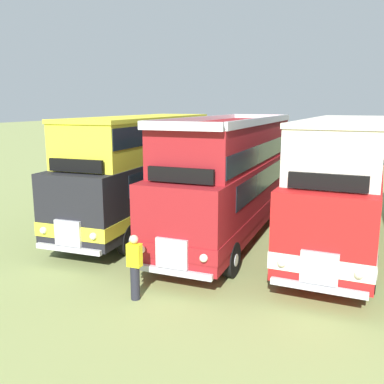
{
  "coord_description": "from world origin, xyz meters",
  "views": [
    {
      "loc": [
        -5.41,
        -15.31,
        4.94
      ],
      "look_at": [
        -11.28,
        -0.25,
        1.63
      ],
      "focal_mm": 39.9,
      "sensor_mm": 36.0,
      "label": 1
    }
  ],
  "objects_px": {
    "bus_first_in_row": "(143,166)",
    "marshal_person": "(135,267)",
    "bus_third_in_row": "(342,178)",
    "bus_second_in_row": "(231,176)"
  },
  "relations": [
    {
      "from": "bus_third_in_row",
      "to": "bus_first_in_row",
      "type": "bearing_deg",
      "value": 178.47
    },
    {
      "from": "bus_first_in_row",
      "to": "bus_third_in_row",
      "type": "bearing_deg",
      "value": -1.53
    },
    {
      "from": "bus_second_in_row",
      "to": "marshal_person",
      "type": "distance_m",
      "value": 6.25
    },
    {
      "from": "bus_third_in_row",
      "to": "marshal_person",
      "type": "height_order",
      "value": "bus_third_in_row"
    },
    {
      "from": "bus_first_in_row",
      "to": "bus_third_in_row",
      "type": "distance_m",
      "value": 7.79
    },
    {
      "from": "bus_first_in_row",
      "to": "marshal_person",
      "type": "bearing_deg",
      "value": -64.18
    },
    {
      "from": "bus_first_in_row",
      "to": "marshal_person",
      "type": "relative_size",
      "value": 5.99
    },
    {
      "from": "bus_third_in_row",
      "to": "marshal_person",
      "type": "relative_size",
      "value": 5.95
    },
    {
      "from": "bus_second_in_row",
      "to": "bus_third_in_row",
      "type": "relative_size",
      "value": 1.02
    },
    {
      "from": "bus_first_in_row",
      "to": "bus_third_in_row",
      "type": "relative_size",
      "value": 1.01
    }
  ]
}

